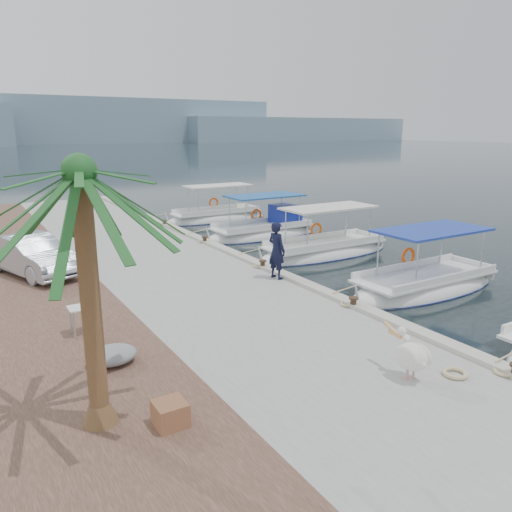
{
  "coord_description": "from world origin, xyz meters",
  "views": [
    {
      "loc": [
        -9.97,
        -13.8,
        5.58
      ],
      "look_at": [
        -1.0,
        0.91,
        1.2
      ],
      "focal_mm": 35.0,
      "sensor_mm": 36.0,
      "label": 1
    }
  ],
  "objects_px": {
    "fishing_caique_d": "(264,233)",
    "date_palm": "(79,174)",
    "parked_car": "(32,255)",
    "fishing_caique_c": "(324,253)",
    "pelican": "(411,355)",
    "fishing_caique_b": "(424,287)",
    "fishing_caique_e": "(216,219)",
    "fisherman": "(277,250)"
  },
  "relations": [
    {
      "from": "pelican",
      "to": "fishing_caique_b",
      "type": "bearing_deg",
      "value": 38.04
    },
    {
      "from": "fishing_caique_d",
      "to": "date_palm",
      "type": "bearing_deg",
      "value": -131.25
    },
    {
      "from": "date_palm",
      "to": "parked_car",
      "type": "height_order",
      "value": "date_palm"
    },
    {
      "from": "fishing_caique_d",
      "to": "fisherman",
      "type": "distance_m",
      "value": 9.49
    },
    {
      "from": "fishing_caique_b",
      "to": "parked_car",
      "type": "xyz_separation_m",
      "value": [
        -11.77,
        7.62,
        1.09
      ]
    },
    {
      "from": "fishing_caique_d",
      "to": "fishing_caique_b",
      "type": "bearing_deg",
      "value": -90.41
    },
    {
      "from": "parked_car",
      "to": "fishing_caique_c",
      "type": "bearing_deg",
      "value": -27.83
    },
    {
      "from": "fisherman",
      "to": "parked_car",
      "type": "relative_size",
      "value": 0.46
    },
    {
      "from": "fishing_caique_c",
      "to": "pelican",
      "type": "height_order",
      "value": "fishing_caique_c"
    },
    {
      "from": "fishing_caique_b",
      "to": "pelican",
      "type": "bearing_deg",
      "value": -141.96
    },
    {
      "from": "fishing_caique_c",
      "to": "fishing_caique_b",
      "type": "bearing_deg",
      "value": -92.14
    },
    {
      "from": "fishing_caique_d",
      "to": "parked_car",
      "type": "xyz_separation_m",
      "value": [
        -11.84,
        -3.23,
        1.02
      ]
    },
    {
      "from": "fishing_caique_d",
      "to": "pelican",
      "type": "xyz_separation_m",
      "value": [
        -6.28,
        -15.71,
        0.84
      ]
    },
    {
      "from": "fishing_caique_b",
      "to": "parked_car",
      "type": "relative_size",
      "value": 1.54
    },
    {
      "from": "fishing_caique_c",
      "to": "pelican",
      "type": "bearing_deg",
      "value": -120.86
    },
    {
      "from": "fishing_caique_d",
      "to": "fishing_caique_e",
      "type": "xyz_separation_m",
      "value": [
        0.0,
        5.61,
        -0.07
      ]
    },
    {
      "from": "date_palm",
      "to": "fishing_caique_d",
      "type": "bearing_deg",
      "value": 48.75
    },
    {
      "from": "fishing_caique_b",
      "to": "date_palm",
      "type": "distance_m",
      "value": 13.44
    },
    {
      "from": "fishing_caique_c",
      "to": "parked_car",
      "type": "xyz_separation_m",
      "value": [
        -11.99,
        1.73,
        1.09
      ]
    },
    {
      "from": "fishing_caique_e",
      "to": "date_palm",
      "type": "distance_m",
      "value": 23.58
    },
    {
      "from": "fishing_caique_c",
      "to": "parked_car",
      "type": "distance_m",
      "value": 12.16
    },
    {
      "from": "fishing_caique_c",
      "to": "fishing_caique_d",
      "type": "height_order",
      "value": "same"
    },
    {
      "from": "fisherman",
      "to": "parked_car",
      "type": "xyz_separation_m",
      "value": [
        -7.22,
        4.95,
        -0.29
      ]
    },
    {
      "from": "fishing_caique_c",
      "to": "fishing_caique_d",
      "type": "relative_size",
      "value": 1.08
    },
    {
      "from": "fishing_caique_d",
      "to": "fishing_caique_e",
      "type": "height_order",
      "value": "same"
    },
    {
      "from": "fishing_caique_d",
      "to": "fisherman",
      "type": "relative_size",
      "value": 3.3
    },
    {
      "from": "date_palm",
      "to": "fisherman",
      "type": "bearing_deg",
      "value": 37.19
    },
    {
      "from": "pelican",
      "to": "date_palm",
      "type": "relative_size",
      "value": 0.25
    },
    {
      "from": "fisherman",
      "to": "date_palm",
      "type": "relative_size",
      "value": 0.38
    },
    {
      "from": "fishing_caique_c",
      "to": "date_palm",
      "type": "distance_m",
      "value": 16.04
    },
    {
      "from": "fishing_caique_b",
      "to": "fishing_caique_c",
      "type": "distance_m",
      "value": 5.9
    },
    {
      "from": "fishing_caique_b",
      "to": "fishing_caique_e",
      "type": "height_order",
      "value": "same"
    },
    {
      "from": "fishing_caique_e",
      "to": "fishing_caique_b",
      "type": "bearing_deg",
      "value": -90.28
    },
    {
      "from": "fishing_caique_b",
      "to": "fishing_caique_d",
      "type": "xyz_separation_m",
      "value": [
        0.08,
        10.86,
        0.07
      ]
    },
    {
      "from": "fishing_caique_d",
      "to": "parked_car",
      "type": "height_order",
      "value": "fishing_caique_d"
    },
    {
      "from": "fisherman",
      "to": "date_palm",
      "type": "distance_m",
      "value": 10.15
    },
    {
      "from": "fishing_caique_c",
      "to": "date_palm",
      "type": "xyz_separation_m",
      "value": [
        -12.39,
        -9.0,
        4.78
      ]
    },
    {
      "from": "fishing_caique_d",
      "to": "fisherman",
      "type": "height_order",
      "value": "fisherman"
    },
    {
      "from": "pelican",
      "to": "parked_car",
      "type": "bearing_deg",
      "value": 114.05
    },
    {
      "from": "fishing_caique_e",
      "to": "pelican",
      "type": "relative_size",
      "value": 5.15
    },
    {
      "from": "date_palm",
      "to": "parked_car",
      "type": "distance_m",
      "value": 11.35
    },
    {
      "from": "pelican",
      "to": "fishing_caique_c",
      "type": "bearing_deg",
      "value": 59.14
    }
  ]
}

